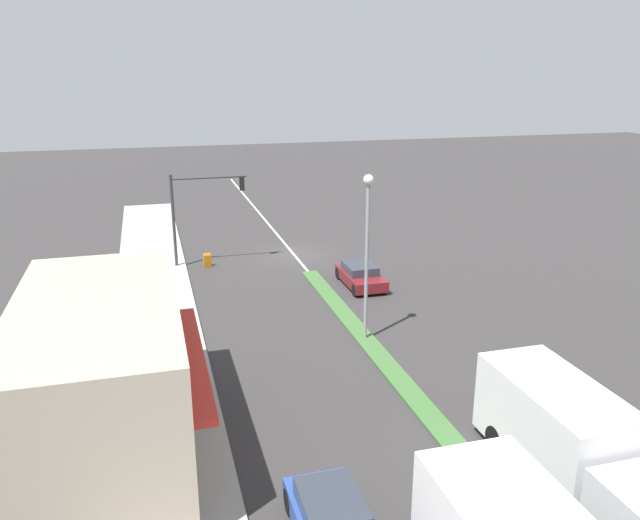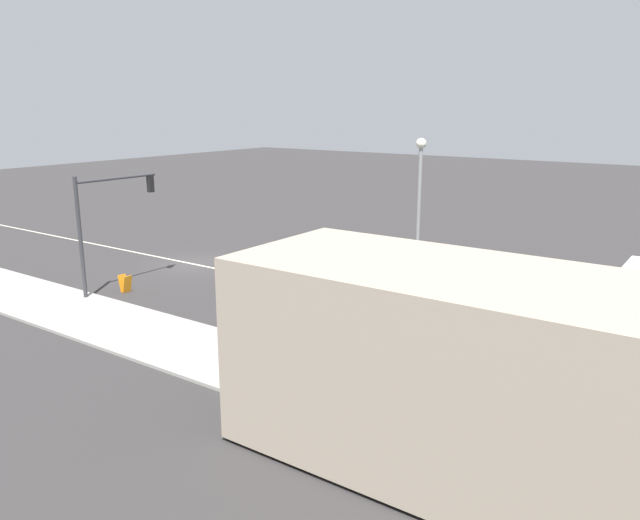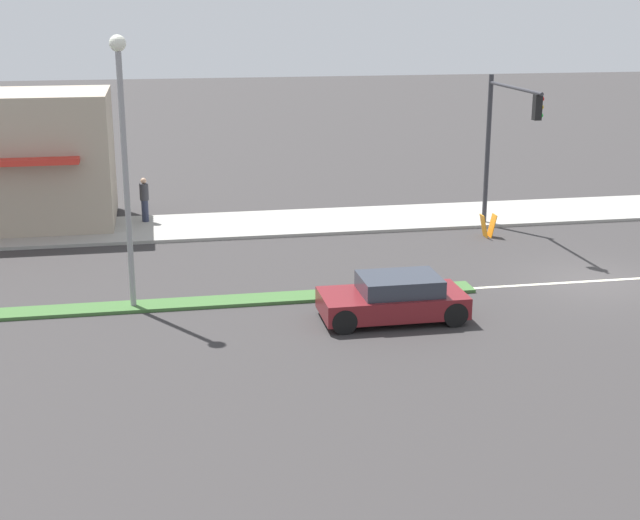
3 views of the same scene
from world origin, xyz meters
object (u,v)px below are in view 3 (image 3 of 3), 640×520
at_px(street_lamp, 123,139).
at_px(pedestrian, 144,199).
at_px(sedan_maroon, 394,298).
at_px(traffic_signal_main, 504,129).
at_px(warning_aframe_sign, 488,226).

bearing_deg(street_lamp, pedestrian, -1.81).
height_order(pedestrian, sedan_maroon, pedestrian).
relative_size(traffic_signal_main, pedestrian, 3.28).
height_order(traffic_signal_main, pedestrian, traffic_signal_main).
distance_m(traffic_signal_main, street_lamp, 14.57).
height_order(warning_aframe_sign, sedan_maroon, sedan_maroon).
xyz_separation_m(traffic_signal_main, sedan_maroon, (-8.32, 6.25, -3.30)).
height_order(traffic_signal_main, warning_aframe_sign, traffic_signal_main).
relative_size(traffic_signal_main, warning_aframe_sign, 6.69).
height_order(traffic_signal_main, sedan_maroon, traffic_signal_main).
distance_m(street_lamp, pedestrian, 10.68).
distance_m(street_lamp, sedan_maroon, 8.39).
bearing_deg(warning_aframe_sign, pedestrian, 70.84).
distance_m(traffic_signal_main, sedan_maroon, 10.92).
relative_size(street_lamp, sedan_maroon, 1.90).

